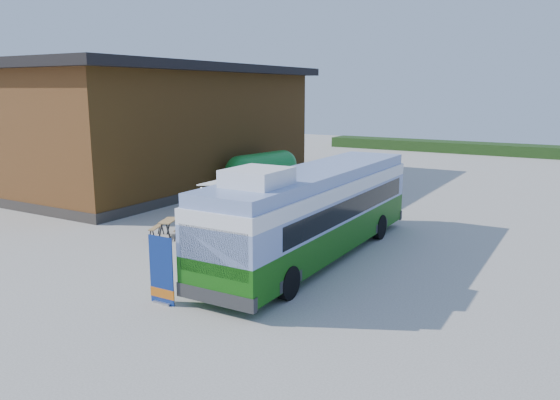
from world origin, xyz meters
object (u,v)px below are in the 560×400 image
Objects in this scene: bus at (314,210)px; picnic_table at (169,225)px; person_a at (193,210)px; person_b at (249,188)px; slurry_tanker at (262,168)px; banner at (162,277)px.

bus is 6.53m from picnic_table.
person_a is (-6.56, 1.16, -0.99)m from bus.
bus is 6.73m from person_a.
person_a is (-0.18, 1.79, 0.24)m from picnic_table.
picnic_table is at bearing -110.37° from person_a.
person_b is at bearing 137.10° from bus.
picnic_table is 0.28× the size of slurry_tanker.
person_b is (-0.75, 5.57, 0.07)m from person_a.
slurry_tanker is at bearing 113.25° from banner.
person_b is 4.62m from slurry_tanker.
picnic_table is at bearing -67.25° from slurry_tanker.
person_a is at bearing 123.36° from banner.
banner is 1.20× the size of picnic_table.
person_b is at bearing 71.73° from person_a.
banner reaches higher than person_b.
person_b is (-7.31, 6.73, -0.91)m from bus.
bus is 2.05× the size of slurry_tanker.
bus reaches higher than person_b.
picnic_table is 0.95× the size of person_b.
person_a is 0.92× the size of person_b.
person_b reaches higher than person_a.
banner is 0.34× the size of slurry_tanker.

